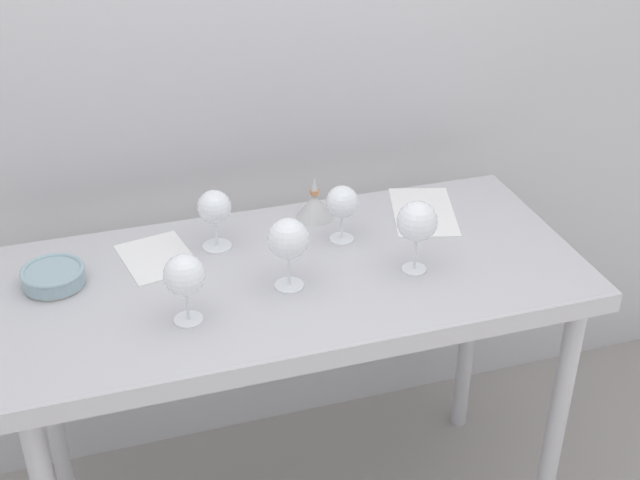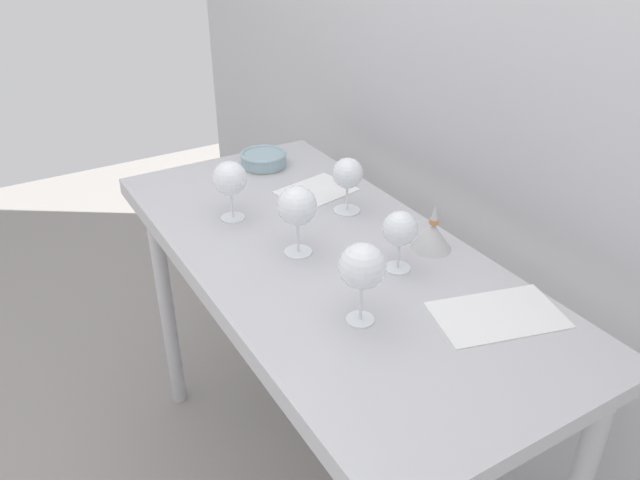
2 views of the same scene
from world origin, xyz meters
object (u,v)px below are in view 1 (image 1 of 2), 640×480
at_px(tasting_bowl, 53,276).
at_px(tasting_sheet_lower, 157,257).
at_px(wine_glass_far_right, 342,203).
at_px(wine_glass_near_right, 417,223).
at_px(wine_glass_near_center, 288,240).
at_px(decanter_funnel, 314,205).
at_px(wine_glass_far_left, 214,209).
at_px(tasting_sheet_upper, 423,212).
at_px(wine_glass_near_left, 184,277).

bearing_deg(tasting_bowl, tasting_sheet_lower, 11.60).
bearing_deg(wine_glass_far_right, wine_glass_near_right, -57.14).
relative_size(wine_glass_far_right, wine_glass_near_center, 0.85).
xyz_separation_m(wine_glass_far_right, decanter_funnel, (-0.03, 0.13, -0.07)).
bearing_deg(wine_glass_far_left, tasting_sheet_upper, 1.26).
bearing_deg(wine_glass_near_left, wine_glass_near_right, 4.43).
bearing_deg(wine_glass_near_right, tasting_sheet_upper, 62.41).
relative_size(tasting_sheet_upper, tasting_bowl, 1.82).
bearing_deg(tasting_sheet_lower, wine_glass_far_left, -7.98).
xyz_separation_m(wine_glass_far_right, wine_glass_near_left, (-0.44, -0.23, 0.01)).
bearing_deg(tasting_sheet_upper, wine_glass_far_right, -148.80).
bearing_deg(wine_glass_near_right, wine_glass_near_center, 175.94).
bearing_deg(wine_glass_near_right, tasting_sheet_lower, 157.80).
relative_size(wine_glass_near_right, tasting_bowl, 1.23).
bearing_deg(wine_glass_far_left, wine_glass_near_right, -29.70).
bearing_deg(wine_glass_near_center, tasting_bowl, 162.44).
height_order(wine_glass_near_right, tasting_sheet_lower, wine_glass_near_right).
height_order(wine_glass_near_left, tasting_sheet_upper, wine_glass_near_left).
distance_m(tasting_sheet_lower, tasting_bowl, 0.25).
distance_m(wine_glass_near_center, decanter_funnel, 0.35).
bearing_deg(tasting_sheet_upper, tasting_sheet_lower, -162.64).
xyz_separation_m(wine_glass_near_center, tasting_sheet_upper, (0.44, 0.24, -0.12)).
xyz_separation_m(wine_glass_near_left, tasting_sheet_lower, (-0.03, 0.28, -0.11)).
distance_m(tasting_sheet_upper, decanter_funnel, 0.30).
height_order(wine_glass_near_right, tasting_sheet_upper, wine_glass_near_right).
bearing_deg(tasting_bowl, wine_glass_far_left, 8.45).
height_order(wine_glass_near_right, wine_glass_far_right, wine_glass_near_right).
relative_size(wine_glass_far_left, tasting_sheet_upper, 0.58).
bearing_deg(tasting_bowl, wine_glass_near_left, -39.89).
distance_m(wine_glass_far_left, tasting_bowl, 0.41).
xyz_separation_m(wine_glass_near_center, tasting_bowl, (-0.53, 0.17, -0.10)).
xyz_separation_m(tasting_sheet_lower, decanter_funnel, (0.43, 0.08, 0.04)).
distance_m(wine_glass_near_center, tasting_bowl, 0.56).
relative_size(wine_glass_near_center, tasting_sheet_lower, 0.85).
bearing_deg(wine_glass_near_center, wine_glass_far_left, 119.29).
distance_m(wine_glass_near_center, wine_glass_near_left, 0.26).
xyz_separation_m(wine_glass_far_left, tasting_sheet_upper, (0.57, 0.01, -0.11)).
bearing_deg(wine_glass_far_right, tasting_bowl, -179.97).
xyz_separation_m(wine_glass_near_center, wine_glass_near_left, (-0.25, -0.07, -0.01)).
distance_m(wine_glass_near_center, tasting_sheet_lower, 0.38).
height_order(tasting_sheet_lower, decanter_funnel, decanter_funnel).
bearing_deg(wine_glass_far_right, wine_glass_near_center, -138.04).
relative_size(wine_glass_near_center, wine_glass_near_left, 1.07).
distance_m(wine_glass_near_left, tasting_sheet_lower, 0.31).
xyz_separation_m(wine_glass_far_left, tasting_bowl, (-0.40, -0.06, -0.08)).
bearing_deg(tasting_sheet_upper, decanter_funnel, -175.80).
relative_size(wine_glass_far_left, tasting_bowl, 1.05).
bearing_deg(wine_glass_far_right, tasting_sheet_lower, 173.79).
distance_m(wine_glass_near_right, wine_glass_near_left, 0.56).
relative_size(wine_glass_near_left, tasting_sheet_upper, 0.61).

